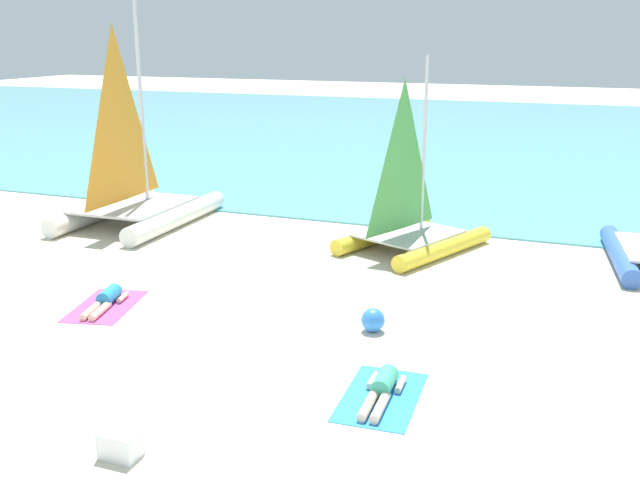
% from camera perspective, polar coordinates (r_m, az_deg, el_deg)
% --- Properties ---
extents(ground_plane, '(120.00, 120.00, 0.00)m').
position_cam_1_polar(ground_plane, '(19.99, 5.44, 0.56)').
color(ground_plane, beige).
extents(ocean_water, '(120.00, 40.00, 0.05)m').
position_cam_1_polar(ocean_water, '(39.75, 13.57, 7.87)').
color(ocean_water, '#5BB2C1').
rests_on(ocean_water, ground).
extents(sailboat_white, '(3.06, 4.74, 6.14)m').
position_cam_1_polar(sailboat_white, '(21.30, -14.23, 3.62)').
color(sailboat_white, white).
rests_on(sailboat_white, ground).
extents(sailboat_yellow, '(3.53, 4.24, 4.74)m').
position_cam_1_polar(sailboat_yellow, '(18.31, 7.06, 1.36)').
color(sailboat_yellow, yellow).
rests_on(sailboat_yellow, ground).
extents(towel_middle, '(1.51, 2.10, 0.01)m').
position_cam_1_polar(towel_middle, '(15.23, -16.36, -4.96)').
color(towel_middle, '#D84C99').
rests_on(towel_middle, ground).
extents(sunbather_middle, '(0.75, 1.56, 0.30)m').
position_cam_1_polar(sunbather_middle, '(15.24, -16.30, -4.43)').
color(sunbather_middle, '#268CCC').
rests_on(sunbather_middle, towel_middle).
extents(towel_right, '(1.20, 1.96, 0.01)m').
position_cam_1_polar(towel_right, '(11.22, 4.79, -12.08)').
color(towel_right, '#338CD8').
rests_on(towel_right, ground).
extents(sunbather_right, '(0.56, 1.57, 0.30)m').
position_cam_1_polar(sunbather_right, '(11.22, 4.88, -11.36)').
color(sunbather_right, '#3FB28C').
rests_on(sunbather_right, towel_right).
extents(beach_ball, '(0.44, 0.44, 0.44)m').
position_cam_1_polar(beach_ball, '(13.40, 4.15, -6.24)').
color(beach_ball, '#337FE5').
rests_on(beach_ball, ground).
extents(cooler_box, '(0.50, 0.36, 0.36)m').
position_cam_1_polar(cooler_box, '(10.04, -15.29, -15.09)').
color(cooler_box, white).
rests_on(cooler_box, ground).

